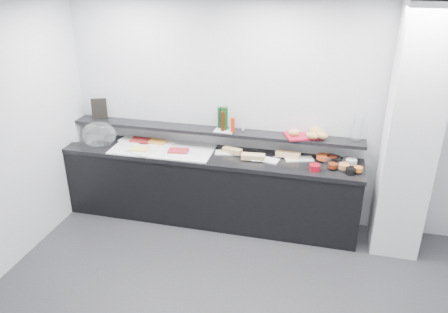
% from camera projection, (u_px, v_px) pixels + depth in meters
% --- Properties ---
extents(back_wall, '(5.00, 0.02, 2.70)m').
position_uv_depth(back_wall, '(272.00, 115.00, 5.17)').
color(back_wall, silver).
rests_on(back_wall, ground).
extents(ceiling, '(5.00, 5.00, 0.00)m').
position_uv_depth(ceiling, '(237.00, 13.00, 2.85)').
color(ceiling, white).
rests_on(ceiling, back_wall).
extents(column, '(0.50, 0.50, 2.70)m').
position_uv_depth(column, '(411.00, 137.00, 4.53)').
color(column, silver).
rests_on(column, ground).
extents(buffet_cabinet, '(3.60, 0.60, 0.85)m').
position_uv_depth(buffet_cabinet, '(209.00, 189.00, 5.44)').
color(buffet_cabinet, black).
rests_on(buffet_cabinet, ground).
extents(counter_top, '(3.62, 0.62, 0.05)m').
position_uv_depth(counter_top, '(209.00, 156.00, 5.25)').
color(counter_top, black).
rests_on(counter_top, buffet_cabinet).
extents(wall_shelf, '(3.60, 0.25, 0.04)m').
position_uv_depth(wall_shelf, '(213.00, 131.00, 5.30)').
color(wall_shelf, black).
rests_on(wall_shelf, back_wall).
extents(cloche_base, '(0.46, 0.39, 0.04)m').
position_uv_depth(cloche_base, '(89.00, 139.00, 5.63)').
color(cloche_base, silver).
rests_on(cloche_base, counter_top).
extents(cloche_dome, '(0.50, 0.40, 0.34)m').
position_uv_depth(cloche_dome, '(99.00, 135.00, 5.48)').
color(cloche_dome, white).
rests_on(cloche_dome, cloche_base).
extents(linen_runner, '(1.26, 0.61, 0.01)m').
position_uv_depth(linen_runner, '(163.00, 149.00, 5.37)').
color(linen_runner, silver).
rests_on(linen_runner, counter_top).
extents(platter_meat_a, '(0.33, 0.24, 0.01)m').
position_uv_depth(platter_meat_a, '(132.00, 140.00, 5.60)').
color(platter_meat_a, white).
rests_on(platter_meat_a, linen_runner).
extents(food_meat_a, '(0.25, 0.16, 0.02)m').
position_uv_depth(food_meat_a, '(141.00, 140.00, 5.54)').
color(food_meat_a, maroon).
rests_on(food_meat_a, platter_meat_a).
extents(platter_salmon, '(0.36, 0.30, 0.01)m').
position_uv_depth(platter_salmon, '(160.00, 143.00, 5.51)').
color(platter_salmon, white).
rests_on(platter_salmon, linen_runner).
extents(food_salmon, '(0.25, 0.18, 0.02)m').
position_uv_depth(food_salmon, '(158.00, 141.00, 5.50)').
color(food_salmon, orange).
rests_on(food_salmon, platter_salmon).
extents(platter_cheese, '(0.37, 0.31, 0.01)m').
position_uv_depth(platter_cheese, '(141.00, 151.00, 5.26)').
color(platter_cheese, silver).
rests_on(platter_cheese, linen_runner).
extents(food_cheese, '(0.22, 0.15, 0.02)m').
position_uv_depth(food_cheese, '(139.00, 149.00, 5.27)').
color(food_cheese, '#EADB5B').
rests_on(food_cheese, platter_cheese).
extents(platter_meat_b, '(0.32, 0.27, 0.01)m').
position_uv_depth(platter_meat_b, '(177.00, 153.00, 5.20)').
color(platter_meat_b, white).
rests_on(platter_meat_b, linen_runner).
extents(food_meat_b, '(0.25, 0.18, 0.02)m').
position_uv_depth(food_meat_b, '(178.00, 151.00, 5.23)').
color(food_meat_b, maroon).
rests_on(food_meat_b, platter_meat_b).
extents(sandwich_plate_left, '(0.34, 0.20, 0.01)m').
position_uv_depth(sandwich_plate_left, '(229.00, 153.00, 5.26)').
color(sandwich_plate_left, white).
rests_on(sandwich_plate_left, counter_top).
extents(sandwich_food_left, '(0.25, 0.15, 0.06)m').
position_uv_depth(sandwich_food_left, '(232.00, 151.00, 5.22)').
color(sandwich_food_left, tan).
rests_on(sandwich_food_left, sandwich_plate_left).
extents(tongs_left, '(0.16, 0.05, 0.01)m').
position_uv_depth(tongs_left, '(229.00, 152.00, 5.26)').
color(tongs_left, '#A9AAB0').
rests_on(tongs_left, sandwich_plate_left).
extents(sandwich_plate_mid, '(0.35, 0.21, 0.01)m').
position_uv_depth(sandwich_plate_mid, '(265.00, 159.00, 5.08)').
color(sandwich_plate_mid, white).
rests_on(sandwich_plate_mid, counter_top).
extents(sandwich_food_mid, '(0.28, 0.13, 0.06)m').
position_uv_depth(sandwich_food_mid, '(253.00, 157.00, 5.06)').
color(sandwich_food_mid, tan).
rests_on(sandwich_food_mid, sandwich_plate_mid).
extents(tongs_mid, '(0.16, 0.02, 0.01)m').
position_uv_depth(tongs_mid, '(258.00, 161.00, 5.00)').
color(tongs_mid, silver).
rests_on(tongs_mid, sandwich_plate_mid).
extents(sandwich_plate_right, '(0.36, 0.24, 0.01)m').
position_uv_depth(sandwich_plate_right, '(299.00, 159.00, 5.09)').
color(sandwich_plate_right, white).
rests_on(sandwich_plate_right, counter_top).
extents(sandwich_food_right, '(0.29, 0.15, 0.06)m').
position_uv_depth(sandwich_food_right, '(288.00, 154.00, 5.12)').
color(sandwich_food_right, '#E2B476').
rests_on(sandwich_food_right, sandwich_plate_right).
extents(tongs_right, '(0.16, 0.04, 0.01)m').
position_uv_depth(tongs_right, '(280.00, 157.00, 5.11)').
color(tongs_right, '#AFB0B6').
rests_on(tongs_right, sandwich_plate_right).
extents(bowl_glass_fruit, '(0.19, 0.19, 0.07)m').
position_uv_depth(bowl_glass_fruit, '(330.00, 159.00, 5.02)').
color(bowl_glass_fruit, white).
rests_on(bowl_glass_fruit, counter_top).
extents(fill_glass_fruit, '(0.19, 0.19, 0.05)m').
position_uv_depth(fill_glass_fruit, '(323.00, 157.00, 5.04)').
color(fill_glass_fruit, '#D04F1C').
rests_on(fill_glass_fruit, bowl_glass_fruit).
extents(bowl_black_jam, '(0.19, 0.19, 0.07)m').
position_uv_depth(bowl_black_jam, '(336.00, 161.00, 4.98)').
color(bowl_black_jam, black).
rests_on(bowl_black_jam, counter_top).
extents(fill_black_jam, '(0.15, 0.15, 0.05)m').
position_uv_depth(fill_black_jam, '(332.00, 158.00, 5.01)').
color(fill_black_jam, '#58190C').
rests_on(fill_black_jam, bowl_black_jam).
extents(bowl_glass_cream, '(0.22, 0.22, 0.07)m').
position_uv_depth(bowl_glass_cream, '(348.00, 162.00, 4.95)').
color(bowl_glass_cream, white).
rests_on(bowl_glass_cream, counter_top).
extents(fill_glass_cream, '(0.13, 0.13, 0.05)m').
position_uv_depth(fill_glass_cream, '(351.00, 161.00, 4.93)').
color(fill_glass_cream, silver).
rests_on(fill_glass_cream, bowl_glass_cream).
extents(bowl_red_jam, '(0.13, 0.13, 0.07)m').
position_uv_depth(bowl_red_jam, '(315.00, 168.00, 4.81)').
color(bowl_red_jam, maroon).
rests_on(bowl_red_jam, counter_top).
extents(fill_red_jam, '(0.11, 0.11, 0.05)m').
position_uv_depth(fill_red_jam, '(333.00, 166.00, 4.83)').
color(fill_red_jam, '#5E200D').
rests_on(fill_red_jam, bowl_red_jam).
extents(bowl_glass_salmon, '(0.16, 0.16, 0.07)m').
position_uv_depth(bowl_glass_salmon, '(344.00, 167.00, 4.82)').
color(bowl_glass_salmon, white).
rests_on(bowl_glass_salmon, counter_top).
extents(fill_glass_salmon, '(0.14, 0.14, 0.05)m').
position_uv_depth(fill_glass_salmon, '(344.00, 166.00, 4.81)').
color(fill_glass_salmon, orange).
rests_on(fill_glass_salmon, bowl_glass_salmon).
extents(bowl_black_fruit, '(0.12, 0.12, 0.07)m').
position_uv_depth(bowl_black_fruit, '(351.00, 171.00, 4.73)').
color(bowl_black_fruit, black).
rests_on(bowl_black_fruit, counter_top).
extents(fill_black_fruit, '(0.11, 0.11, 0.05)m').
position_uv_depth(fill_black_fruit, '(358.00, 169.00, 4.75)').
color(fill_black_fruit, orange).
rests_on(fill_black_fruit, bowl_black_fruit).
extents(framed_print, '(0.21, 0.14, 0.26)m').
position_uv_depth(framed_print, '(99.00, 108.00, 5.63)').
color(framed_print, black).
rests_on(framed_print, wall_shelf).
extents(print_art, '(0.17, 0.11, 0.22)m').
position_uv_depth(print_art, '(101.00, 108.00, 5.64)').
color(print_art, beige).
rests_on(print_art, framed_print).
extents(condiment_tray, '(0.24, 0.15, 0.01)m').
position_uv_depth(condiment_tray, '(224.00, 131.00, 5.24)').
color(condiment_tray, silver).
rests_on(condiment_tray, wall_shelf).
extents(bottle_green_a, '(0.07, 0.07, 0.26)m').
position_uv_depth(bottle_green_a, '(220.00, 117.00, 5.27)').
color(bottle_green_a, '#0E3617').
rests_on(bottle_green_a, condiment_tray).
extents(bottle_brown, '(0.06, 0.06, 0.24)m').
position_uv_depth(bottle_brown, '(223.00, 121.00, 5.18)').
color(bottle_brown, '#311809').
rests_on(bottle_brown, condiment_tray).
extents(bottle_green_b, '(0.09, 0.09, 0.28)m').
position_uv_depth(bottle_green_b, '(225.00, 118.00, 5.21)').
color(bottle_green_b, '#103E11').
rests_on(bottle_green_b, condiment_tray).
extents(bottle_hot, '(0.06, 0.06, 0.18)m').
position_uv_depth(bottle_hot, '(233.00, 125.00, 5.14)').
color(bottle_hot, '#AB2B0C').
rests_on(bottle_hot, condiment_tray).
extents(shaker_salt, '(0.03, 0.03, 0.07)m').
position_uv_depth(shaker_salt, '(230.00, 127.00, 5.25)').
color(shaker_salt, silver).
rests_on(shaker_salt, condiment_tray).
extents(shaker_pepper, '(0.04, 0.04, 0.07)m').
position_uv_depth(shaker_pepper, '(243.00, 128.00, 5.21)').
color(shaker_pepper, silver).
rests_on(shaker_pepper, condiment_tray).
extents(bread_tray, '(0.48, 0.41, 0.02)m').
position_uv_depth(bread_tray, '(303.00, 136.00, 5.08)').
color(bread_tray, '#AD122B').
rests_on(bread_tray, wall_shelf).
extents(bread_roll_n, '(0.15, 0.13, 0.08)m').
position_uv_depth(bread_roll_n, '(315.00, 130.00, 5.10)').
color(bread_roll_n, tan).
rests_on(bread_roll_n, bread_tray).
extents(bread_roll_ne, '(0.13, 0.10, 0.08)m').
position_uv_depth(bread_roll_ne, '(321.00, 132.00, 5.04)').
color(bread_roll_ne, '#B69245').
rests_on(bread_roll_ne, bread_tray).
extents(bread_roll_sw, '(0.14, 0.10, 0.08)m').
position_uv_depth(bread_roll_sw, '(294.00, 132.00, 5.03)').
color(bread_roll_sw, tan).
rests_on(bread_roll_sw, bread_tray).
extents(bread_roll_s, '(0.17, 0.15, 0.08)m').
position_uv_depth(bread_roll_s, '(312.00, 135.00, 4.94)').
color(bread_roll_s, '#B39044').
rests_on(bread_roll_s, bread_tray).
extents(bread_roll_se, '(0.15, 0.10, 0.08)m').
position_uv_depth(bread_roll_se, '(322.00, 136.00, 4.94)').
color(bread_roll_se, tan).
rests_on(bread_roll_se, bread_tray).
extents(bread_roll_mide, '(0.15, 0.11, 0.08)m').
position_uv_depth(bread_roll_mide, '(318.00, 133.00, 5.01)').
color(bread_roll_mide, '#B57B45').
rests_on(bread_roll_mide, bread_tray).
extents(carafe, '(0.12, 0.12, 0.30)m').
position_uv_depth(carafe, '(357.00, 129.00, 4.89)').
color(carafe, white).
rests_on(carafe, wall_shelf).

